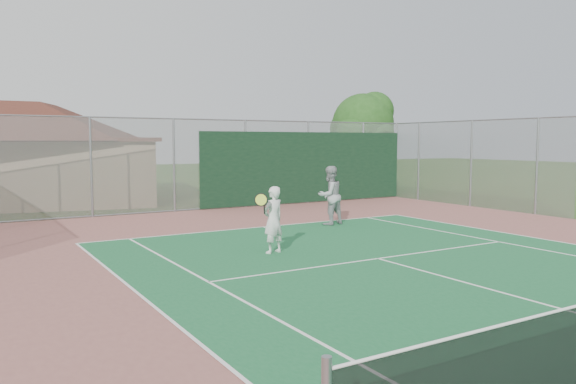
# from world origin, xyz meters

# --- Properties ---
(back_fence) EXTENTS (20.08, 0.11, 3.53)m
(back_fence) POSITION_xyz_m (2.11, 16.98, 1.67)
(back_fence) COLOR gray
(back_fence) RESTS_ON ground
(side_fence_right) EXTENTS (0.08, 9.00, 3.50)m
(side_fence_right) POSITION_xyz_m (10.00, 12.50, 1.75)
(side_fence_right) COLOR gray
(side_fence_right) RESTS_ON ground
(clubhouse) EXTENTS (13.18, 10.13, 5.10)m
(clubhouse) POSITION_xyz_m (-5.69, 23.21, 2.59)
(clubhouse) COLOR tan
(clubhouse) RESTS_ON ground
(tree) EXTENTS (3.70, 3.51, 5.16)m
(tree) POSITION_xyz_m (9.85, 19.24, 3.39)
(tree) COLOR #362613
(tree) RESTS_ON ground
(player_white_front) EXTENTS (0.98, 0.70, 1.66)m
(player_white_front) POSITION_xyz_m (-1.72, 8.17, 0.81)
(player_white_front) COLOR silver
(player_white_front) RESTS_ON ground
(player_grey_back) EXTENTS (0.99, 0.82, 1.86)m
(player_grey_back) POSITION_xyz_m (2.07, 11.22, 0.93)
(player_grey_back) COLOR #9DA0A2
(player_grey_back) RESTS_ON ground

